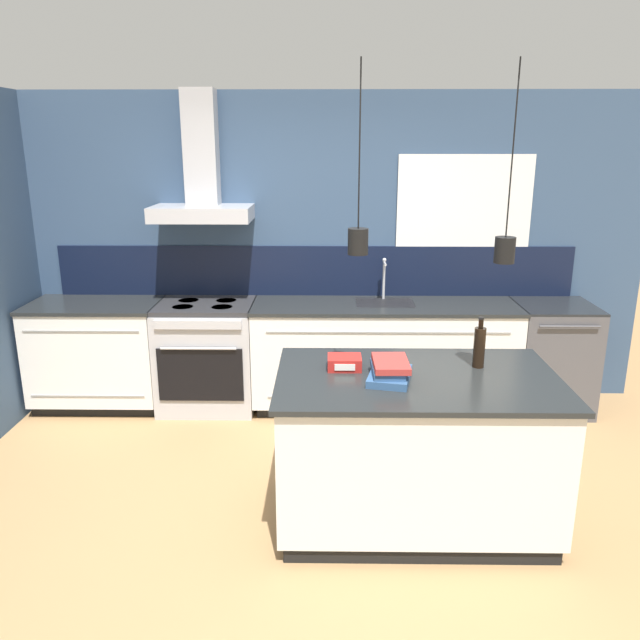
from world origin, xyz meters
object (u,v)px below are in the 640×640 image
object	(u,v)px
bottle_on_island	(479,346)
book_stack	(389,371)
oven_range	(207,356)
dishwasher	(551,357)
red_supply_box	(345,363)

from	to	relation	value
bottle_on_island	book_stack	xyz separation A→B (m)	(-0.55, -0.22, -0.07)
book_stack	oven_range	bearing A→B (deg)	128.81
dishwasher	bottle_on_island	bearing A→B (deg)	-123.47
dishwasher	bottle_on_island	distance (m)	1.87
oven_range	red_supply_box	bearing A→B (deg)	-53.67
bottle_on_island	red_supply_box	size ratio (longest dim) A/B	1.55
dishwasher	red_supply_box	distance (m)	2.39
oven_range	dishwasher	size ratio (longest dim) A/B	1.00
book_stack	bottle_on_island	bearing A→B (deg)	21.54
dishwasher	oven_range	bearing A→B (deg)	-179.92
red_supply_box	book_stack	bearing A→B (deg)	-35.59
book_stack	red_supply_box	bearing A→B (deg)	144.41
oven_range	red_supply_box	xyz separation A→B (m)	(1.12, -1.52, 0.49)
book_stack	red_supply_box	world-z (taller)	book_stack
oven_range	bottle_on_island	xyz separation A→B (m)	(1.91, -1.48, 0.58)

